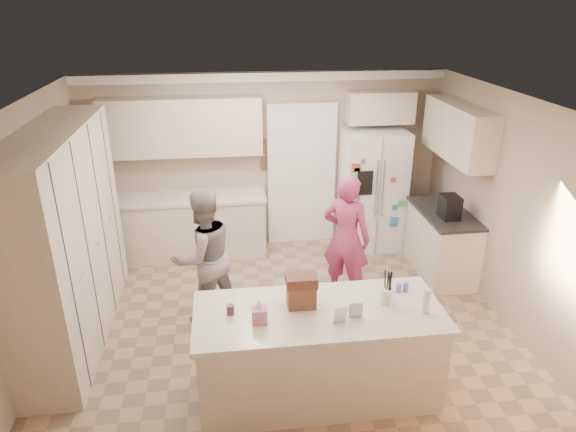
{
  "coord_description": "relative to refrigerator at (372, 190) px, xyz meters",
  "views": [
    {
      "loc": [
        -0.58,
        -4.98,
        3.56
      ],
      "look_at": [
        0.1,
        0.35,
        1.25
      ],
      "focal_mm": 32.0,
      "sensor_mm": 36.0,
      "label": 1
    }
  ],
  "objects": [
    {
      "name": "floor",
      "position": [
        -1.57,
        -1.97,
        -0.91
      ],
      "size": [
        5.2,
        4.6,
        0.02
      ],
      "primitive_type": "cube",
      "color": "#A67E5B",
      "rests_on": "ground"
    },
    {
      "name": "ceiling",
      "position": [
        -1.57,
        -1.97,
        1.71
      ],
      "size": [
        5.2,
        4.6,
        0.02
      ],
      "primitive_type": "cube",
      "color": "white",
      "rests_on": "wall_back"
    },
    {
      "name": "wall_back",
      "position": [
        -1.57,
        0.34,
        0.4
      ],
      "size": [
        5.2,
        0.02,
        2.6
      ],
      "primitive_type": "cube",
      "color": "tan",
      "rests_on": "ground"
    },
    {
      "name": "wall_front",
      "position": [
        -1.57,
        -4.28,
        0.4
      ],
      "size": [
        5.2,
        0.02,
        2.6
      ],
      "primitive_type": "cube",
      "color": "tan",
      "rests_on": "ground"
    },
    {
      "name": "wall_left",
      "position": [
        -4.18,
        -1.97,
        0.4
      ],
      "size": [
        0.02,
        4.6,
        2.6
      ],
      "primitive_type": "cube",
      "color": "tan",
      "rests_on": "ground"
    },
    {
      "name": "wall_right",
      "position": [
        1.04,
        -1.97,
        0.4
      ],
      "size": [
        0.02,
        4.6,
        2.6
      ],
      "primitive_type": "cube",
      "color": "tan",
      "rests_on": "ground"
    },
    {
      "name": "crown_back",
      "position": [
        -1.57,
        0.29,
        1.63
      ],
      "size": [
        5.2,
        0.08,
        0.12
      ],
      "primitive_type": "cube",
      "color": "white",
      "rests_on": "wall_back"
    },
    {
      "name": "pantry_bank",
      "position": [
        -3.87,
        -1.77,
        0.28
      ],
      "size": [
        0.6,
        2.6,
        2.35
      ],
      "primitive_type": "cube",
      "color": "beige",
      "rests_on": "floor"
    },
    {
      "name": "back_base_cab",
      "position": [
        -2.72,
        0.03,
        -0.46
      ],
      "size": [
        2.2,
        0.6,
        0.88
      ],
      "primitive_type": "cube",
      "color": "beige",
      "rests_on": "floor"
    },
    {
      "name": "back_countertop",
      "position": [
        -2.72,
        0.02,
        0.0
      ],
      "size": [
        2.24,
        0.63,
        0.04
      ],
      "primitive_type": "cube",
      "color": "beige",
      "rests_on": "back_base_cab"
    },
    {
      "name": "back_upper_cab",
      "position": [
        -2.72,
        0.15,
        1.0
      ],
      "size": [
        2.2,
        0.35,
        0.8
      ],
      "primitive_type": "cube",
      "color": "beige",
      "rests_on": "wall_back"
    },
    {
      "name": "doorway_opening",
      "position": [
        -1.02,
        0.31,
        0.15
      ],
      "size": [
        0.9,
        0.06,
        2.1
      ],
      "primitive_type": "cube",
      "color": "black",
      "rests_on": "floor"
    },
    {
      "name": "doorway_casing",
      "position": [
        -1.02,
        0.27,
        0.15
      ],
      "size": [
        1.02,
        0.03,
        2.22
      ],
      "primitive_type": "cube",
      "color": "white",
      "rests_on": "floor"
    },
    {
      "name": "wall_frame_upper",
      "position": [
        -1.55,
        0.3,
        0.65
      ],
      "size": [
        0.15,
        0.02,
        0.2
      ],
      "primitive_type": "cube",
      "color": "brown",
      "rests_on": "wall_back"
    },
    {
      "name": "wall_frame_lower",
      "position": [
        -1.55,
        0.3,
        0.38
      ],
      "size": [
        0.15,
        0.02,
        0.2
      ],
      "primitive_type": "cube",
      "color": "brown",
      "rests_on": "wall_back"
    },
    {
      "name": "refrigerator",
      "position": [
        0.0,
        0.0,
        0.0
      ],
      "size": [
        0.91,
        0.71,
        1.8
      ],
      "primitive_type": "cube",
      "rotation": [
        0.0,
        0.0,
        0.01
      ],
      "color": "white",
      "rests_on": "floor"
    },
    {
      "name": "fridge_seam",
      "position": [
        0.0,
        -0.35,
        0.0
      ],
      "size": [
        0.02,
        0.02,
        1.78
      ],
      "primitive_type": "cube",
      "color": "gray",
      "rests_on": "refrigerator"
    },
    {
      "name": "fridge_dispenser",
      "position": [
        -0.22,
        -0.37,
        0.25
      ],
      "size": [
        0.22,
        0.03,
        0.35
      ],
      "primitive_type": "cube",
      "color": "black",
      "rests_on": "refrigerator"
    },
    {
      "name": "fridge_handle_l",
      "position": [
        -0.05,
        -0.37,
        0.15
      ],
      "size": [
        0.02,
        0.02,
        0.85
      ],
      "primitive_type": "cylinder",
      "color": "silver",
      "rests_on": "refrigerator"
    },
    {
      "name": "fridge_handle_r",
      "position": [
        0.05,
        -0.37,
        0.15
      ],
      "size": [
        0.02,
        0.02,
        0.85
      ],
      "primitive_type": "cylinder",
      "color": "silver",
      "rests_on": "refrigerator"
    },
    {
      "name": "over_fridge_cab",
      "position": [
        0.08,
        0.15,
        1.2
      ],
      "size": [
        0.95,
        0.35,
        0.45
      ],
      "primitive_type": "cube",
      "color": "beige",
      "rests_on": "wall_back"
    },
    {
      "name": "right_base_cab",
      "position": [
        0.73,
        -0.97,
        -0.46
      ],
      "size": [
        0.6,
        1.2,
        0.88
      ],
      "primitive_type": "cube",
      "color": "beige",
      "rests_on": "floor"
    },
    {
      "name": "right_countertop",
      "position": [
        0.72,
        -0.97,
        0.0
      ],
      "size": [
        0.63,
        1.24,
        0.04
      ],
      "primitive_type": "cube",
      "color": "#2D2B28",
      "rests_on": "right_base_cab"
    },
    {
      "name": "right_upper_cab",
      "position": [
        0.86,
        -0.77,
        1.05
      ],
      "size": [
        0.35,
        1.5,
        0.7
      ],
      "primitive_type": "cube",
      "color": "beige",
      "rests_on": "wall_right"
    },
    {
      "name": "coffee_maker",
      "position": [
        0.68,
        -1.17,
        0.17
      ],
      "size": [
        0.22,
        0.28,
        0.3
      ],
      "primitive_type": "cube",
      "color": "black",
      "rests_on": "right_countertop"
    },
    {
      "name": "island_base",
      "position": [
        -1.37,
        -3.07,
        -0.46
      ],
      "size": [
        2.2,
        0.9,
        0.88
      ],
      "primitive_type": "cube",
      "color": "beige",
      "rests_on": "floor"
    },
    {
      "name": "island_top",
      "position": [
        -1.37,
        -3.07,
        0.0
      ],
      "size": [
        2.28,
        0.96,
        0.05
      ],
      "primitive_type": "cube",
      "color": "beige",
      "rests_on": "island_base"
    },
    {
      "name": "utensil_crock",
      "position": [
        -0.72,
        -3.02,
        0.1
      ],
      "size": [
        0.13,
        0.13,
        0.15
      ],
      "primitive_type": "cylinder",
      "color": "white",
      "rests_on": "island_top"
    },
    {
      "name": "tissue_box",
      "position": [
        -1.92,
        -3.17,
        0.1
      ],
      "size": [
        0.13,
        0.13,
        0.14
      ],
      "primitive_type": "cube",
      "color": "pink",
      "rests_on": "island_top"
    },
    {
      "name": "tissue_plume",
      "position": [
        -1.92,
        -3.17,
        0.2
      ],
      "size": [
        0.08,
        0.08,
        0.08
      ],
      "primitive_type": "cone",
      "color": "white",
      "rests_on": "tissue_box"
    },
    {
      "name": "dollhouse_body",
      "position": [
        -1.52,
        -2.97,
        0.14
      ],
      "size": [
        0.26,
        0.18,
        0.22
      ],
      "primitive_type": "cube",
      "color": "brown",
      "rests_on": "island_top"
    },
    {
      "name": "dollhouse_roof",
      "position": [
        -1.52,
        -2.97,
        0.3
      ],
      "size": [
        0.28,
        0.2,
        0.1
      ],
      "primitive_type": "cube",
      "color": "#592D1E",
      "rests_on": "dollhouse_body"
    },
    {
      "name": "jam_jar",
      "position": [
        -2.17,
        -3.02,
        0.07
      ],
      "size": [
        0.07,
        0.07,
        0.09
      ],
      "primitive_type": "cylinder",
      "color": "#59263F",
      "rests_on": "island_top"
    },
    {
      "name": "greeting_card_a",
      "position": [
        -1.22,
        -3.27,
        0.11
      ],
      "size": [
        0.12,
        0.06,
        0.16
      ],
      "primitive_type": "cube",
      "rotation": [
        0.15,
        0.0,
        0.2
      ],
      "color": "white",
      "rests_on": "island_top"
    },
    {
      "name": "greeting_card_b",
      "position": [
        -1.07,
        -3.22,
        0.11
      ],
      "size": [
        0.12,
        0.05,
        0.16
      ],
      "primitive_type": "cube",
      "rotation": [
        0.15,
        0.0,
        -0.1
      ],
      "color": "silver",
      "rests_on": "island_top"
    },
    {
      "name": "water_bottle",
      "position": [
        -0.42,
        -3.22,
        0.14
      ],
      "size": [
        0.07,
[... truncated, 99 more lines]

